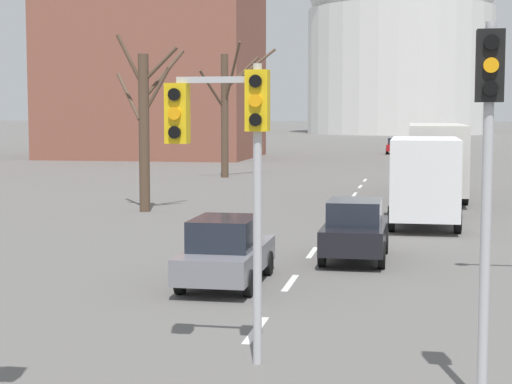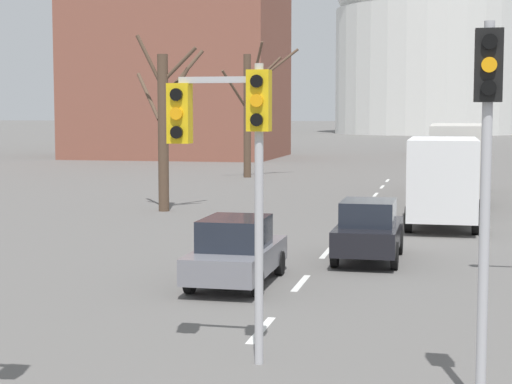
{
  "view_description": "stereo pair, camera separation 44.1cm",
  "coord_description": "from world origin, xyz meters",
  "px_view_note": "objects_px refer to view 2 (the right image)",
  "views": [
    {
      "loc": [
        2.83,
        -6.35,
        4.04
      ],
      "look_at": [
        0.51,
        6.21,
        2.85
      ],
      "focal_mm": 60.0,
      "sensor_mm": 36.0,
      "label": 1
    },
    {
      "loc": [
        3.26,
        -6.26,
        4.04
      ],
      "look_at": [
        0.51,
        6.21,
        2.85
      ],
      "focal_mm": 60.0,
      "sensor_mm": 36.0,
      "label": 2
    }
  ],
  "objects_px": {
    "sedan_near_right": "(422,146)",
    "delivery_truck": "(443,178)",
    "sedan_near_left": "(236,251)",
    "city_bus": "(458,155)",
    "traffic_signal_near_right": "(487,142)",
    "sedan_mid_centre": "(369,230)",
    "traffic_signal_centre_tall": "(231,139)"
  },
  "relations": [
    {
      "from": "traffic_signal_near_right",
      "to": "sedan_near_left",
      "type": "xyz_separation_m",
      "value": [
        -5.27,
        7.55,
        -2.85
      ]
    },
    {
      "from": "traffic_signal_centre_tall",
      "to": "sedan_near_left",
      "type": "relative_size",
      "value": 1.16
    },
    {
      "from": "traffic_signal_near_right",
      "to": "delivery_truck",
      "type": "bearing_deg",
      "value": 91.7
    },
    {
      "from": "sedan_near_right",
      "to": "sedan_mid_centre",
      "type": "bearing_deg",
      "value": -89.85
    },
    {
      "from": "traffic_signal_near_right",
      "to": "sedan_near_left",
      "type": "bearing_deg",
      "value": 124.93
    },
    {
      "from": "traffic_signal_near_right",
      "to": "traffic_signal_centre_tall",
      "type": "bearing_deg",
      "value": 159.96
    },
    {
      "from": "sedan_mid_centre",
      "to": "traffic_signal_near_right",
      "type": "bearing_deg",
      "value": -77.6
    },
    {
      "from": "traffic_signal_near_right",
      "to": "sedan_mid_centre",
      "type": "relative_size",
      "value": 1.32
    },
    {
      "from": "sedan_near_right",
      "to": "delivery_truck",
      "type": "height_order",
      "value": "delivery_truck"
    },
    {
      "from": "sedan_near_right",
      "to": "city_bus",
      "type": "height_order",
      "value": "city_bus"
    },
    {
      "from": "sedan_near_right",
      "to": "sedan_mid_centre",
      "type": "distance_m",
      "value": 61.63
    },
    {
      "from": "traffic_signal_centre_tall",
      "to": "city_bus",
      "type": "height_order",
      "value": "traffic_signal_centre_tall"
    },
    {
      "from": "traffic_signal_near_right",
      "to": "sedan_near_right",
      "type": "xyz_separation_m",
      "value": [
        -2.68,
        73.09,
        -2.84
      ]
    },
    {
      "from": "city_bus",
      "to": "delivery_truck",
      "type": "distance_m",
      "value": 10.15
    },
    {
      "from": "traffic_signal_near_right",
      "to": "sedan_near_right",
      "type": "relative_size",
      "value": 1.28
    },
    {
      "from": "sedan_near_right",
      "to": "sedan_mid_centre",
      "type": "xyz_separation_m",
      "value": [
        0.16,
        -61.63,
        0.05
      ]
    },
    {
      "from": "sedan_near_left",
      "to": "city_bus",
      "type": "relative_size",
      "value": 0.38
    },
    {
      "from": "traffic_signal_centre_tall",
      "to": "city_bus",
      "type": "relative_size",
      "value": 0.44
    },
    {
      "from": "sedan_near_right",
      "to": "sedan_mid_centre",
      "type": "height_order",
      "value": "sedan_mid_centre"
    },
    {
      "from": "traffic_signal_near_right",
      "to": "delivery_truck",
      "type": "distance_m",
      "value": 19.67
    },
    {
      "from": "sedan_near_left",
      "to": "city_bus",
      "type": "xyz_separation_m",
      "value": [
        5.35,
        22.14,
        1.26
      ]
    },
    {
      "from": "sedan_mid_centre",
      "to": "city_bus",
      "type": "height_order",
      "value": "city_bus"
    },
    {
      "from": "traffic_signal_centre_tall",
      "to": "sedan_near_left",
      "type": "xyz_separation_m",
      "value": [
        -1.41,
        6.14,
        -2.84
      ]
    },
    {
      "from": "sedan_near_left",
      "to": "sedan_near_right",
      "type": "relative_size",
      "value": 1.01
    },
    {
      "from": "traffic_signal_centre_tall",
      "to": "sedan_near_left",
      "type": "height_order",
      "value": "traffic_signal_centre_tall"
    },
    {
      "from": "traffic_signal_near_right",
      "to": "traffic_signal_centre_tall",
      "type": "height_order",
      "value": "traffic_signal_near_right"
    },
    {
      "from": "sedan_mid_centre",
      "to": "delivery_truck",
      "type": "distance_m",
      "value": 8.38
    },
    {
      "from": "traffic_signal_centre_tall",
      "to": "delivery_truck",
      "type": "xyz_separation_m",
      "value": [
        3.28,
        18.16,
        -1.93
      ]
    },
    {
      "from": "sedan_near_right",
      "to": "delivery_truck",
      "type": "relative_size",
      "value": 0.57
    },
    {
      "from": "sedan_near_left",
      "to": "city_bus",
      "type": "height_order",
      "value": "city_bus"
    },
    {
      "from": "traffic_signal_centre_tall",
      "to": "delivery_truck",
      "type": "bearing_deg",
      "value": 79.77
    },
    {
      "from": "traffic_signal_centre_tall",
      "to": "sedan_near_right",
      "type": "xyz_separation_m",
      "value": [
        1.18,
        71.68,
        -2.83
      ]
    }
  ]
}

